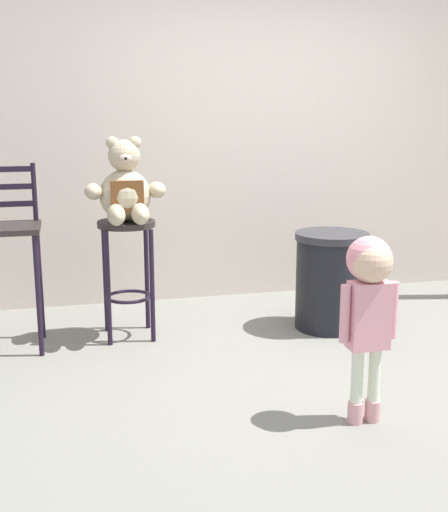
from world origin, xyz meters
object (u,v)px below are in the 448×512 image
object	(u,v)px
bar_stool_with_teddy	(127,255)
child_walking	(369,290)
teddy_bear	(126,191)
trash_bin	(330,280)
bar_chair_empty	(8,241)

from	to	relation	value
bar_stool_with_teddy	child_walking	distance (m)	1.85
teddy_bear	trash_bin	world-z (taller)	teddy_bear
bar_stool_with_teddy	teddy_bear	xyz separation A→B (m)	(0.00, -0.03, 0.44)
bar_stool_with_teddy	bar_chair_empty	distance (m)	0.77
teddy_bear	bar_chair_empty	xyz separation A→B (m)	(-0.76, -0.01, -0.30)
bar_stool_with_teddy	bar_chair_empty	size ratio (longest dim) A/B	0.68
bar_chair_empty	teddy_bear	bearing A→B (deg)	0.74
bar_stool_with_teddy	trash_bin	world-z (taller)	bar_stool_with_teddy
bar_stool_with_teddy	child_walking	world-z (taller)	child_walking
bar_stool_with_teddy	trash_bin	bearing A→B (deg)	-5.98
teddy_bear	child_walking	world-z (taller)	teddy_bear
bar_chair_empty	child_walking	bearing A→B (deg)	-40.51
bar_stool_with_teddy	child_walking	xyz separation A→B (m)	(1.01, -1.55, 0.11)
teddy_bear	trash_bin	distance (m)	1.57
child_walking	bar_chair_empty	bearing A→B (deg)	-68.64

